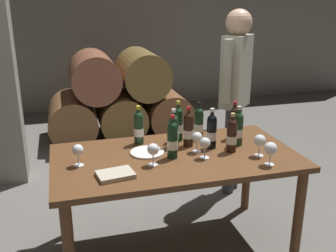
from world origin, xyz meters
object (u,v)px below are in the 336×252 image
object	(u,v)px
wine_bottle_6	(139,128)
wine_glass_3	(260,141)
wine_glass_4	(78,151)
tasting_notebook	(115,175)
wine_bottle_9	(232,135)
wine_glass_5	(205,144)
wine_bottle_1	(172,140)
wine_glass_1	(153,150)
wine_bottle_7	(188,129)
wine_glass_2	(271,149)
wine_bottle_4	(212,131)
sommelier_presenting	(235,86)
wine_bottle_8	(178,124)
wine_glass_0	(197,138)
wine_bottle_0	(238,128)
wine_bottle_5	(199,123)
wine_bottle_3	(234,123)
serving_plate	(147,152)
wine_bottle_2	(174,130)
dining_table	(176,167)

from	to	relation	value
wine_bottle_6	wine_glass_3	distance (m)	0.88
wine_glass_4	tasting_notebook	world-z (taller)	wine_glass_4
wine_bottle_9	wine_glass_5	xyz separation A→B (m)	(-0.23, -0.06, -0.02)
wine_bottle_1	wine_glass_1	size ratio (longest dim) A/B	2.03
wine_bottle_7	wine_glass_2	xyz separation A→B (m)	(0.41, -0.47, -0.02)
wine_bottle_7	wine_glass_1	bearing A→B (deg)	-141.13
wine_bottle_4	sommelier_presenting	world-z (taller)	sommelier_presenting
wine_bottle_8	wine_glass_1	distance (m)	0.49
wine_glass_3	wine_glass_0	bearing A→B (deg)	154.65
wine_bottle_0	tasting_notebook	world-z (taller)	wine_bottle_0
wine_bottle_7	tasting_notebook	distance (m)	0.71
wine_bottle_5	sommelier_presenting	world-z (taller)	sommelier_presenting
wine_bottle_6	tasting_notebook	world-z (taller)	wine_bottle_6
wine_glass_4	wine_bottle_0	bearing A→B (deg)	3.43
wine_bottle_9	sommelier_presenting	bearing A→B (deg)	63.98
wine_bottle_6	wine_glass_3	size ratio (longest dim) A/B	1.89
wine_bottle_9	wine_glass_4	world-z (taller)	wine_bottle_9
wine_glass_4	wine_glass_5	distance (m)	0.84
wine_bottle_3	serving_plate	size ratio (longest dim) A/B	1.23
wine_glass_3	tasting_notebook	distance (m)	1.02
wine_glass_1	wine_glass_0	bearing A→B (deg)	21.47
wine_bottle_5	wine_glass_4	distance (m)	0.96
wine_bottle_2	wine_bottle_6	world-z (taller)	wine_bottle_6
dining_table	wine_bottle_4	world-z (taller)	wine_bottle_4
dining_table	wine_glass_1	world-z (taller)	wine_glass_1
wine_bottle_1	wine_bottle_5	distance (m)	0.43
wine_bottle_6	serving_plate	size ratio (longest dim) A/B	1.23
wine_bottle_2	wine_bottle_9	xyz separation A→B (m)	(0.37, -0.20, -0.00)
wine_bottle_7	serving_plate	distance (m)	0.35
wine_glass_2	sommelier_presenting	bearing A→B (deg)	77.37
wine_bottle_3	wine_bottle_6	xyz separation A→B (m)	(-0.73, 0.08, -0.00)
wine_bottle_1	wine_glass_0	distance (m)	0.21
wine_bottle_1	wine_bottle_8	xyz separation A→B (m)	(0.14, 0.31, 0.00)
wine_bottle_3	wine_bottle_9	bearing A→B (deg)	-118.04
wine_bottle_5	tasting_notebook	world-z (taller)	wine_bottle_5
wine_bottle_5	wine_bottle_9	xyz separation A→B (m)	(0.14, -0.30, -0.00)
wine_glass_1	sommelier_presenting	xyz separation A→B (m)	(0.98, 0.87, 0.18)
dining_table	wine_glass_5	size ratio (longest dim) A/B	11.39
wine_glass_1	wine_glass_2	world-z (taller)	wine_glass_2
wine_bottle_2	wine_glass_0	size ratio (longest dim) A/B	1.93
sommelier_presenting	wine_bottle_1	bearing A→B (deg)	-136.20
wine_bottle_2	wine_glass_3	world-z (taller)	wine_bottle_2
wine_bottle_8	tasting_notebook	bearing A→B (deg)	-137.96
serving_plate	wine_glass_2	bearing A→B (deg)	-29.27
tasting_notebook	serving_plate	world-z (taller)	tasting_notebook
tasting_notebook	wine_bottle_9	bearing A→B (deg)	3.84
wine_bottle_7	wine_bottle_9	size ratio (longest dim) A/B	1.06
wine_bottle_8	serving_plate	bearing A→B (deg)	-146.39
wine_glass_2	wine_glass_5	xyz separation A→B (m)	(-0.37, 0.22, -0.01)
wine_bottle_5	wine_glass_4	xyz separation A→B (m)	(-0.93, -0.27, -0.02)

